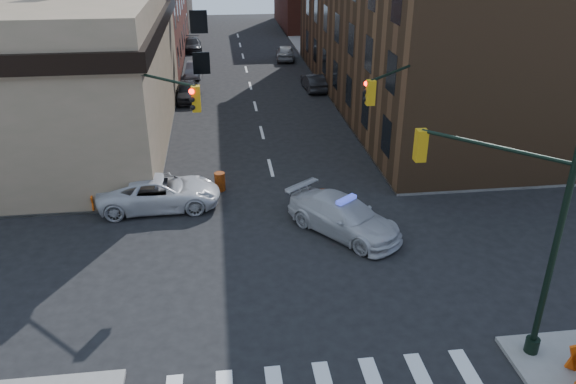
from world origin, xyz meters
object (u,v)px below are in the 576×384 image
object	(u,v)px
parked_car_wnear	(188,91)
pedestrian_a	(119,185)
parked_car_wfar	(195,69)
parked_car_enear	(314,82)
police_car	(344,216)
barrel_road	(322,201)
pedestrian_b	(76,175)
pickup	(160,192)
barrel_bank	(220,182)
barricade_nw_a	(112,187)

from	to	relation	value
parked_car_wnear	pedestrian_a	xyz separation A→B (m)	(-2.69, -17.73, 0.22)
parked_car_wfar	parked_car_enear	world-z (taller)	parked_car_enear
parked_car_wnear	parked_car_wfar	xyz separation A→B (m)	(0.35, 7.63, -0.11)
pedestrian_a	police_car	bearing A→B (deg)	-4.71
pedestrian_a	barrel_road	world-z (taller)	pedestrian_a
parked_car_enear	pedestrian_b	distance (m)	23.73
pickup	parked_car_wfar	distance (m)	26.07
barrel_bank	parked_car_wnear	bearing A→B (deg)	97.51
parked_car_wfar	barrel_road	world-z (taller)	parked_car_wfar
pedestrian_a	parked_car_wfar	bearing A→B (deg)	100.82
police_car	pickup	xyz separation A→B (m)	(-8.33, 3.56, -0.00)
parked_car_enear	barricade_nw_a	distance (m)	23.11
barricade_nw_a	barrel_bank	bearing A→B (deg)	7.17
pedestrian_b	barrel_bank	size ratio (longest dim) A/B	1.96
parked_car_wnear	parked_car_enear	world-z (taller)	parked_car_wnear
barricade_nw_a	parked_car_wnear	bearing A→B (deg)	84.55
pedestrian_a	barrel_bank	distance (m)	5.01
barrel_road	barricade_nw_a	size ratio (longest dim) A/B	0.91
parked_car_wnear	barricade_nw_a	distance (m)	17.32
barrel_road	barrel_bank	size ratio (longest dim) A/B	1.11
pedestrian_a	barricade_nw_a	xyz separation A→B (m)	(-0.50, 0.71, -0.37)
police_car	parked_car_wnear	xyz separation A→B (m)	(-7.64, 21.98, -0.06)
pedestrian_a	pedestrian_b	distance (m)	2.60
parked_car_wfar	parked_car_wnear	bearing A→B (deg)	-87.33
parked_car_wfar	barrel_road	size ratio (longest dim) A/B	3.61
barricade_nw_a	pedestrian_a	bearing A→B (deg)	-49.62
police_car	parked_car_enear	size ratio (longest dim) A/B	1.36
pickup	barrel_bank	distance (m)	3.33
parked_car_wfar	pedestrian_b	world-z (taller)	pedestrian_b
barrel_road	pickup	bearing A→B (deg)	169.40
pedestrian_b	parked_car_wnear	bearing A→B (deg)	42.46
police_car	barrel_bank	bearing A→B (deg)	98.47
barrel_bank	parked_car_enear	bearing A→B (deg)	66.66
barricade_nw_a	barrel_road	bearing A→B (deg)	-10.36
barricade_nw_a	parked_car_enear	bearing A→B (deg)	59.61
pedestrian_b	barricade_nw_a	xyz separation A→B (m)	(1.75, -0.58, -0.51)
parked_car_wfar	pedestrian_a	world-z (taller)	pedestrian_a
pickup	barricade_nw_a	distance (m)	2.87
parked_car_wnear	pedestrian_b	distance (m)	17.17
police_car	parked_car_wfar	distance (m)	30.49
pedestrian_b	parked_car_enear	bearing A→B (deg)	19.37
police_car	parked_car_wfar	xyz separation A→B (m)	(-7.29, 29.61, -0.17)
police_car	parked_car_wnear	bearing A→B (deg)	71.16
parked_car_enear	barrel_bank	distance (m)	20.27
police_car	parked_car_enear	xyz separation A→B (m)	(2.62, 23.76, -0.13)
parked_car_wfar	pickup	bearing A→B (deg)	-86.99
police_car	parked_car_enear	bearing A→B (deg)	45.72
police_car	barrel_road	bearing A→B (deg)	67.67
barrel_road	parked_car_wfar	bearing A→B (deg)	103.68
barrel_road	barrel_bank	distance (m)	5.70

